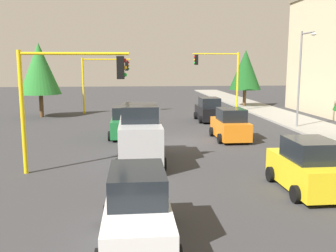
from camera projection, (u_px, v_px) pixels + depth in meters
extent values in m
plane|color=#353538|center=(180.00, 142.00, 22.64)|extent=(120.00, 120.00, 0.00)
cube|color=gray|center=(307.00, 125.00, 28.54)|extent=(80.00, 4.00, 0.15)
cube|color=silver|center=(130.00, 234.00, 10.27)|extent=(2.20, 0.36, 0.01)
cone|color=silver|center=(130.00, 215.00, 11.55)|extent=(0.01, 1.10, 1.10)
cylinder|color=yellow|center=(23.00, 113.00, 15.61)|extent=(0.18, 0.18, 5.24)
cylinder|color=yellow|center=(75.00, 54.00, 15.42)|extent=(0.12, 4.50, 0.12)
cube|color=black|center=(121.00, 68.00, 15.70)|extent=(0.36, 0.32, 0.96)
sphere|color=red|center=(125.00, 60.00, 15.66)|extent=(0.18, 0.18, 0.18)
sphere|color=yellow|center=(125.00, 68.00, 15.71)|extent=(0.18, 0.18, 0.18)
sphere|color=green|center=(125.00, 75.00, 15.76)|extent=(0.18, 0.18, 0.18)
cylinder|color=yellow|center=(237.00, 82.00, 36.63)|extent=(0.18, 0.18, 5.84)
cylinder|color=yellow|center=(216.00, 54.00, 35.97)|extent=(0.12, 4.50, 0.12)
cube|color=black|center=(196.00, 60.00, 35.88)|extent=(0.36, 0.32, 0.96)
sphere|color=red|center=(195.00, 57.00, 35.81)|extent=(0.18, 0.18, 0.18)
sphere|color=yellow|center=(195.00, 60.00, 35.86)|extent=(0.18, 0.18, 0.18)
sphere|color=green|center=(194.00, 63.00, 35.91)|extent=(0.18, 0.18, 0.18)
cylinder|color=yellow|center=(83.00, 86.00, 35.25)|extent=(0.18, 0.18, 5.29)
cylinder|color=yellow|center=(106.00, 59.00, 35.06)|extent=(0.12, 4.50, 0.12)
cube|color=black|center=(127.00, 66.00, 35.33)|extent=(0.36, 0.32, 0.96)
sphere|color=red|center=(129.00, 62.00, 35.30)|extent=(0.18, 0.18, 0.18)
sphere|color=yellow|center=(129.00, 66.00, 35.35)|extent=(0.18, 0.18, 0.18)
sphere|color=green|center=(129.00, 69.00, 35.40)|extent=(0.18, 0.18, 0.18)
cylinder|color=slate|center=(299.00, 81.00, 26.88)|extent=(0.14, 0.14, 7.00)
cylinder|color=slate|center=(308.00, 33.00, 25.46)|extent=(1.80, 0.10, 0.10)
ellipsoid|color=silver|center=(314.00, 34.00, 24.60)|extent=(0.56, 0.28, 0.20)
cylinder|color=brown|center=(244.00, 97.00, 41.05)|extent=(0.36, 0.36, 2.16)
cone|color=#19511E|center=(245.00, 70.00, 40.55)|extent=(3.45, 3.45, 4.32)
cylinder|color=brown|center=(41.00, 105.00, 33.20)|extent=(0.36, 0.36, 2.26)
cone|color=#28752D|center=(39.00, 69.00, 32.68)|extent=(3.62, 3.62, 4.52)
cube|color=#B2B5BA|center=(140.00, 140.00, 17.59)|extent=(4.80, 1.90, 1.85)
cube|color=black|center=(139.00, 112.00, 17.61)|extent=(2.50, 1.67, 0.76)
cylinder|color=black|center=(164.00, 164.00, 16.35)|extent=(0.60, 0.20, 0.60)
cylinder|color=black|center=(118.00, 165.00, 16.16)|extent=(0.60, 0.20, 0.60)
cylinder|color=black|center=(159.00, 149.00, 19.28)|extent=(0.60, 0.20, 0.60)
cylinder|color=black|center=(120.00, 150.00, 19.08)|extent=(0.60, 0.20, 0.60)
cube|color=orange|center=(230.00, 129.00, 23.22)|extent=(3.77, 1.72, 1.05)
cube|color=black|center=(231.00, 115.00, 22.89)|extent=(1.96, 1.51, 0.76)
cylinder|color=black|center=(212.00, 132.00, 24.34)|extent=(0.60, 0.20, 0.60)
cylinder|color=black|center=(239.00, 131.00, 24.51)|extent=(0.60, 0.20, 0.60)
cylinder|color=black|center=(220.00, 139.00, 22.05)|extent=(0.60, 0.20, 0.60)
cylinder|color=black|center=(250.00, 138.00, 22.22)|extent=(0.60, 0.20, 0.60)
cube|color=#1E7238|center=(125.00, 127.00, 23.98)|extent=(3.66, 1.69, 1.05)
cube|color=black|center=(125.00, 112.00, 24.01)|extent=(1.90, 1.49, 0.76)
cylinder|color=black|center=(139.00, 136.00, 23.02)|extent=(0.60, 0.20, 0.60)
cylinder|color=black|center=(110.00, 136.00, 22.84)|extent=(0.60, 0.20, 0.60)
cylinder|color=black|center=(139.00, 129.00, 25.24)|extent=(0.60, 0.20, 0.60)
cylinder|color=black|center=(112.00, 130.00, 25.07)|extent=(0.60, 0.20, 0.60)
cube|color=yellow|center=(307.00, 172.00, 13.74)|extent=(3.75, 1.76, 1.05)
cube|color=black|center=(311.00, 150.00, 13.41)|extent=(1.95, 1.55, 0.76)
cylinder|color=black|center=(270.00, 174.00, 14.86)|extent=(0.60, 0.20, 0.60)
cylinder|color=black|center=(315.00, 173.00, 15.03)|extent=(0.60, 0.20, 0.60)
cylinder|color=black|center=(296.00, 194.00, 12.57)|extent=(0.60, 0.20, 0.60)
cube|color=white|center=(138.00, 220.00, 9.54)|extent=(4.18, 1.62, 1.05)
cube|color=black|center=(137.00, 183.00, 9.59)|extent=(2.17, 1.43, 0.76)
cylinder|color=black|center=(167.00, 213.00, 10.95)|extent=(0.60, 0.20, 0.60)
cylinder|color=black|center=(107.00, 215.00, 10.79)|extent=(0.60, 0.20, 0.60)
cube|color=black|center=(209.00, 113.00, 30.95)|extent=(3.87, 1.73, 1.05)
cube|color=black|center=(209.00, 102.00, 30.61)|extent=(2.01, 1.52, 0.76)
cylinder|color=black|center=(195.00, 116.00, 32.10)|extent=(0.60, 0.20, 0.60)
cylinder|color=black|center=(216.00, 115.00, 32.27)|extent=(0.60, 0.20, 0.60)
cylinder|color=black|center=(200.00, 120.00, 29.74)|extent=(0.60, 0.20, 0.60)
cylinder|color=black|center=(223.00, 119.00, 29.92)|extent=(0.60, 0.20, 0.60)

